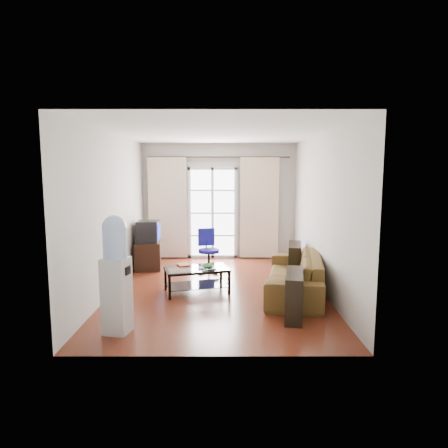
% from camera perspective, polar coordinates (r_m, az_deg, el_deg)
% --- Properties ---
extents(floor, '(5.20, 5.20, 0.00)m').
position_cam_1_polar(floor, '(7.15, -0.98, -9.21)').
color(floor, maroon).
rests_on(floor, ground).
extents(ceiling, '(5.20, 5.20, 0.00)m').
position_cam_1_polar(ceiling, '(6.87, -1.03, 12.88)').
color(ceiling, white).
rests_on(ceiling, wall_back).
extents(wall_back, '(3.60, 0.02, 2.70)m').
position_cam_1_polar(wall_back, '(9.47, -0.73, 3.26)').
color(wall_back, beige).
rests_on(wall_back, floor).
extents(wall_front, '(3.60, 0.02, 2.70)m').
position_cam_1_polar(wall_front, '(4.30, -1.60, -2.00)').
color(wall_front, beige).
rests_on(wall_front, floor).
extents(wall_left, '(0.02, 5.20, 2.70)m').
position_cam_1_polar(wall_left, '(7.14, -15.60, 1.56)').
color(wall_left, beige).
rests_on(wall_left, floor).
extents(wall_right, '(0.02, 5.20, 2.70)m').
position_cam_1_polar(wall_right, '(7.08, 13.72, 1.57)').
color(wall_right, beige).
rests_on(wall_right, floor).
extents(french_door, '(1.16, 0.06, 2.15)m').
position_cam_1_polar(french_door, '(9.44, -1.65, 1.57)').
color(french_door, white).
rests_on(french_door, wall_back).
extents(curtain_rod, '(3.30, 0.04, 0.04)m').
position_cam_1_polar(curtain_rod, '(9.35, -0.75, 9.52)').
color(curtain_rod, '#4C3F2D').
rests_on(curtain_rod, wall_back).
extents(curtain_left, '(0.90, 0.07, 2.35)m').
position_cam_1_polar(curtain_left, '(9.46, -8.04, 2.27)').
color(curtain_left, beige).
rests_on(curtain_left, curtain_rod).
extents(curtain_right, '(0.90, 0.07, 2.35)m').
position_cam_1_polar(curtain_right, '(9.40, 5.06, 2.28)').
color(curtain_right, beige).
rests_on(curtain_right, curtain_rod).
extents(radiator, '(0.64, 0.12, 0.64)m').
position_cam_1_polar(radiator, '(9.53, 4.09, -2.92)').
color(radiator, gray).
rests_on(radiator, floor).
extents(sofa, '(2.54, 1.66, 0.65)m').
position_cam_1_polar(sofa, '(6.92, 10.03, -7.08)').
color(sofa, brown).
rests_on(sofa, floor).
extents(coffee_table, '(1.18, 0.86, 0.43)m').
position_cam_1_polar(coffee_table, '(6.88, -3.93, -7.51)').
color(coffee_table, silver).
rests_on(coffee_table, floor).
extents(bowl, '(0.28, 0.28, 0.05)m').
position_cam_1_polar(bowl, '(6.82, -2.37, -6.08)').
color(bowl, '#2D7E40').
rests_on(bowl, coffee_table).
extents(book, '(0.37, 0.39, 0.02)m').
position_cam_1_polar(book, '(7.01, -6.60, -5.86)').
color(book, maroon).
rests_on(book, coffee_table).
extents(remote, '(0.16, 0.12, 0.02)m').
position_cam_1_polar(remote, '(6.67, -1.81, -6.54)').
color(remote, black).
rests_on(remote, coffee_table).
extents(tv_stand, '(0.63, 0.86, 0.58)m').
position_cam_1_polar(tv_stand, '(8.71, -10.78, -4.30)').
color(tv_stand, black).
rests_on(tv_stand, floor).
extents(crt_tv, '(0.50, 0.49, 0.44)m').
position_cam_1_polar(crt_tv, '(8.58, -10.91, -1.02)').
color(crt_tv, black).
rests_on(crt_tv, tv_stand).
extents(task_chair, '(0.75, 0.75, 0.88)m').
position_cam_1_polar(task_chair, '(8.28, -2.23, -5.01)').
color(task_chair, black).
rests_on(task_chair, floor).
extents(water_cooler, '(0.37, 0.36, 1.52)m').
position_cam_1_polar(water_cooler, '(5.26, -15.19, -6.65)').
color(water_cooler, silver).
rests_on(water_cooler, floor).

